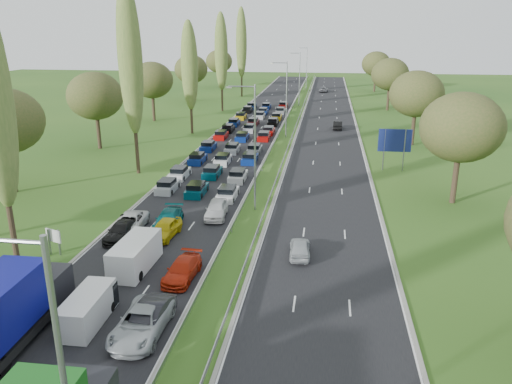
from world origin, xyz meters
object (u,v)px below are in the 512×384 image
at_px(near_car_3, 121,231).
at_px(info_sign, 54,238).
at_px(near_car_2, 130,222).
at_px(white_van_rear, 136,253).
at_px(direction_sign, 395,142).
at_px(white_van_front, 89,307).
at_px(blue_lorry, 2,313).

bearing_deg(near_car_3, info_sign, -137.31).
bearing_deg(near_car_2, white_van_rear, -68.59).
height_order(info_sign, direction_sign, direction_sign).
distance_m(near_car_2, white_van_front, 14.43).
xyz_separation_m(near_car_3, direction_sign, (24.97, 25.18, 2.88)).
bearing_deg(info_sign, near_car_2, 55.42).
xyz_separation_m(blue_lorry, white_van_front, (3.32, 3.07, -1.19)).
relative_size(blue_lorry, info_sign, 4.73).
bearing_deg(white_van_rear, white_van_front, -89.53).
bearing_deg(near_car_2, blue_lorry, -94.74).
height_order(white_van_front, white_van_rear, white_van_rear).
bearing_deg(blue_lorry, white_van_front, 41.45).
bearing_deg(blue_lorry, direction_sign, 56.80).
xyz_separation_m(near_car_3, white_van_rear, (3.27, -4.93, 0.43)).
bearing_deg(white_van_front, direction_sign, 58.49).
bearing_deg(near_car_3, near_car_2, 86.78).
bearing_deg(white_van_rear, info_sign, 172.22).
bearing_deg(direction_sign, blue_lorry, -121.89).
bearing_deg(info_sign, near_car_3, 44.34).
xyz_separation_m(near_car_2, near_car_3, (-0.05, -1.89, -0.02)).
bearing_deg(white_van_rear, blue_lorry, -106.88).
bearing_deg(near_car_2, near_car_3, -95.47).
relative_size(near_car_2, direction_sign, 0.96).
distance_m(white_van_rear, info_sign, 7.21).
xyz_separation_m(near_car_3, info_sign, (-3.83, -3.74, 0.68)).
relative_size(white_van_front, direction_sign, 0.91).
distance_m(info_sign, direction_sign, 40.88).
relative_size(near_car_2, blue_lorry, 0.50).
distance_m(white_van_front, white_van_rear, 7.28).
distance_m(blue_lorry, direction_sign, 47.67).
bearing_deg(direction_sign, near_car_3, -134.76).
distance_m(near_car_2, direction_sign, 34.23).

